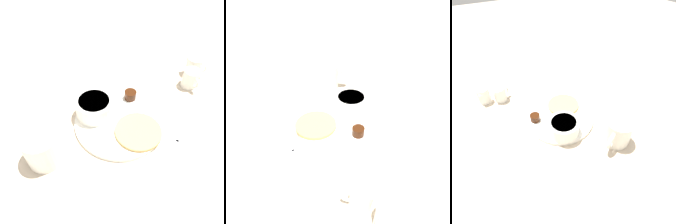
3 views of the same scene
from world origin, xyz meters
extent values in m
plane|color=#C6B299|center=(0.00, 0.00, 0.00)|extent=(4.00, 4.00, 0.00)
cylinder|color=white|center=(0.00, 0.00, 0.01)|extent=(0.24, 0.24, 0.01)
cylinder|color=tan|center=(0.05, -0.04, 0.02)|extent=(0.12, 0.12, 0.01)
cylinder|color=white|center=(-0.07, 0.03, 0.04)|extent=(0.10, 0.10, 0.05)
cylinder|color=white|center=(-0.07, 0.03, 0.06)|extent=(0.08, 0.08, 0.01)
cylinder|color=#38190A|center=(0.03, 0.09, 0.02)|extent=(0.04, 0.04, 0.02)
cylinder|color=white|center=(-0.07, 0.04, 0.03)|extent=(0.05, 0.05, 0.03)
sphere|color=white|center=(-0.07, 0.04, 0.05)|extent=(0.03, 0.03, 0.03)
cylinder|color=silver|center=(-0.18, -0.11, 0.05)|extent=(0.08, 0.08, 0.09)
torus|color=silver|center=(-0.19, -0.07, 0.05)|extent=(0.03, 0.06, 0.06)
cylinder|color=white|center=(0.23, 0.16, 0.03)|extent=(0.05, 0.05, 0.06)
torus|color=white|center=(0.23, 0.13, 0.03)|extent=(0.02, 0.03, 0.03)
cone|color=white|center=(0.22, 0.18, 0.05)|extent=(0.02, 0.02, 0.01)
cylinder|color=white|center=(0.25, 0.21, 0.03)|extent=(0.05, 0.05, 0.06)
cone|color=white|center=(0.23, 0.23, 0.06)|extent=(0.02, 0.02, 0.01)
cube|color=silver|center=(0.12, -0.10, 0.00)|extent=(0.08, 0.08, 0.00)
cube|color=silver|center=(0.16, -0.05, 0.00)|extent=(0.04, 0.04, 0.00)
cube|color=white|center=(-0.19, -0.23, 0.00)|extent=(0.13, 0.11, 0.00)
camera|label=1|loc=(-0.02, -0.38, 0.47)|focal=35.00mm
camera|label=2|loc=(0.46, 0.20, 0.45)|focal=35.00mm
camera|label=3|loc=(-0.39, 0.22, 0.47)|focal=28.00mm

